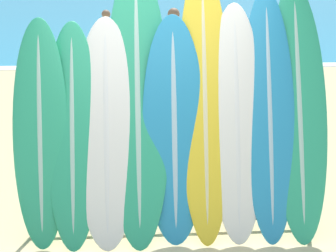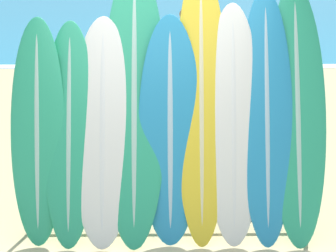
{
  "view_description": "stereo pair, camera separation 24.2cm",
  "coord_description": "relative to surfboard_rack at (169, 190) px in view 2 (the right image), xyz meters",
  "views": [
    {
      "loc": [
        -0.18,
        -3.4,
        2.37
      ],
      "look_at": [
        0.11,
        1.44,
        0.83
      ],
      "focal_mm": 50.0,
      "sensor_mm": 36.0,
      "label": 1
    },
    {
      "loc": [
        0.06,
        -3.41,
        2.37
      ],
      "look_at": [
        0.11,
        1.44,
        0.83
      ],
      "focal_mm": 50.0,
      "sensor_mm": 36.0,
      "label": 2
    }
  ],
  "objects": [
    {
      "name": "surfboard_slot_0",
      "position": [
        -1.2,
        0.03,
        0.58
      ],
      "size": [
        0.5,
        0.68,
        2.04
      ],
      "color": "#289E70",
      "rests_on": "ground_plane"
    },
    {
      "name": "surfboard_slot_8",
      "position": [
        1.2,
        0.12,
        0.72
      ],
      "size": [
        0.54,
        0.99,
        2.34
      ],
      "color": "#289E70",
      "rests_on": "ground_plane"
    },
    {
      "name": "surfboard_slot_3",
      "position": [
        -0.32,
        0.16,
        0.81
      ],
      "size": [
        0.6,
        1.09,
        2.52
      ],
      "color": "#289E70",
      "rests_on": "ground_plane"
    },
    {
      "name": "person_near_water",
      "position": [
        2.8,
        5.23,
        0.43
      ],
      "size": [
        0.21,
        0.27,
        1.6
      ],
      "rotation": [
        0.0,
        0.0,
        1.76
      ],
      "color": "#A87A5B",
      "rests_on": "ground_plane"
    },
    {
      "name": "ocean_water",
      "position": [
        -0.11,
        38.16,
        -0.44
      ],
      "size": [
        120.0,
        60.0,
        0.01
      ],
      "color": "teal",
      "rests_on": "ground_plane"
    },
    {
      "name": "surfboard_slot_2",
      "position": [
        -0.61,
        0.05,
        0.57
      ],
      "size": [
        0.59,
        0.86,
        2.04
      ],
      "color": "silver",
      "rests_on": "ground_plane"
    },
    {
      "name": "surfboard_slot_6",
      "position": [
        0.6,
        0.07,
        0.64
      ],
      "size": [
        0.53,
        0.81,
        2.16
      ],
      "color": "silver",
      "rests_on": "ground_plane"
    },
    {
      "name": "surfboard_slot_4",
      "position": [
        0.01,
        0.04,
        0.58
      ],
      "size": [
        0.59,
        0.69,
        2.06
      ],
      "color": "teal",
      "rests_on": "ground_plane"
    },
    {
      "name": "surfboard_slot_5",
      "position": [
        0.3,
        0.13,
        0.8
      ],
      "size": [
        0.49,
        0.93,
        2.49
      ],
      "color": "yellow",
      "rests_on": "ground_plane"
    },
    {
      "name": "person_far_left",
      "position": [
        -1.11,
        7.85,
        0.44
      ],
      "size": [
        0.27,
        0.27,
        1.62
      ],
      "rotation": [
        0.0,
        0.0,
        5.58
      ],
      "color": "#846047",
      "rests_on": "ground_plane"
    },
    {
      "name": "surfboard_rack",
      "position": [
        0.0,
        0.0,
        0.0
      ],
      "size": [
        2.74,
        0.04,
        0.81
      ],
      "color": "#28282D",
      "rests_on": "ground_plane"
    },
    {
      "name": "person_mid_beach",
      "position": [
        0.39,
        5.46,
        0.54
      ],
      "size": [
        0.27,
        0.31,
        1.8
      ],
      "rotation": [
        0.0,
        0.0,
        1.08
      ],
      "color": "#846047",
      "rests_on": "ground_plane"
    },
    {
      "name": "surfboard_slot_7",
      "position": [
        0.9,
        0.09,
        0.7
      ],
      "size": [
        0.49,
        0.91,
        2.28
      ],
      "color": "teal",
      "rests_on": "ground_plane"
    },
    {
      "name": "surfboard_slot_1",
      "position": [
        -0.92,
        0.04,
        0.56
      ],
      "size": [
        0.49,
        0.82,
        2.0
      ],
      "color": "#289E70",
      "rests_on": "ground_plane"
    }
  ]
}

